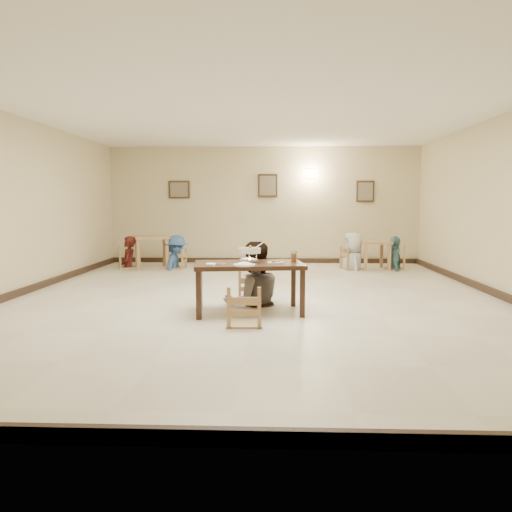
{
  "coord_description": "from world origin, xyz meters",
  "views": [
    {
      "loc": [
        0.31,
        -7.99,
        1.54
      ],
      "look_at": [
        0.02,
        -0.56,
        0.76
      ],
      "focal_mm": 35.0,
      "sensor_mm": 36.0,
      "label": 1
    }
  ],
  "objects_px": {
    "bg_chair_ll": "(128,249)",
    "main_table": "(249,268)",
    "bg_diner_a": "(128,236)",
    "bg_diner_d": "(395,236)",
    "curry_warmer": "(250,251)",
    "bg_table_right": "(374,246)",
    "chair_near": "(244,287)",
    "bg_chair_lr": "(176,250)",
    "chair_far": "(251,275)",
    "bg_chair_rr": "(395,247)",
    "drink_glass": "(294,257)",
    "bg_diner_b": "(176,235)",
    "bg_chair_rl": "(353,248)",
    "main_diner": "(253,241)",
    "bg_table_left": "(152,242)",
    "bg_diner_c": "(353,233)"
  },
  "relations": [
    {
      "from": "chair_near",
      "to": "main_diner",
      "type": "bearing_deg",
      "value": -94.33
    },
    {
      "from": "drink_glass",
      "to": "bg_chair_rr",
      "type": "bearing_deg",
      "value": 61.71
    },
    {
      "from": "drink_glass",
      "to": "bg_chair_rl",
      "type": "height_order",
      "value": "bg_chair_rl"
    },
    {
      "from": "chair_near",
      "to": "bg_chair_lr",
      "type": "height_order",
      "value": "chair_near"
    },
    {
      "from": "bg_chair_rr",
      "to": "bg_diner_c",
      "type": "xyz_separation_m",
      "value": [
        -0.99,
        -0.05,
        0.35
      ]
    },
    {
      "from": "bg_chair_rl",
      "to": "bg_diner_a",
      "type": "bearing_deg",
      "value": 73.02
    },
    {
      "from": "curry_warmer",
      "to": "bg_diner_b",
      "type": "bearing_deg",
      "value": 113.01
    },
    {
      "from": "bg_table_right",
      "to": "main_diner",
      "type": "bearing_deg",
      "value": -122.41
    },
    {
      "from": "bg_chair_rr",
      "to": "curry_warmer",
      "type": "bearing_deg",
      "value": -19.52
    },
    {
      "from": "drink_glass",
      "to": "bg_table_right",
      "type": "distance_m",
      "value": 5.11
    },
    {
      "from": "curry_warmer",
      "to": "bg_table_right",
      "type": "distance_m",
      "value": 5.46
    },
    {
      "from": "chair_far",
      "to": "chair_near",
      "type": "relative_size",
      "value": 0.9
    },
    {
      "from": "chair_near",
      "to": "bg_table_left",
      "type": "xyz_separation_m",
      "value": [
        -2.56,
        5.5,
        0.16
      ]
    },
    {
      "from": "curry_warmer",
      "to": "bg_diner_a",
      "type": "relative_size",
      "value": 0.23
    },
    {
      "from": "main_diner",
      "to": "bg_chair_ll",
      "type": "distance_m",
      "value": 5.33
    },
    {
      "from": "main_table",
      "to": "bg_chair_lr",
      "type": "height_order",
      "value": "bg_chair_lr"
    },
    {
      "from": "bg_chair_ll",
      "to": "bg_diner_b",
      "type": "bearing_deg",
      "value": -115.12
    },
    {
      "from": "chair_far",
      "to": "bg_chair_rr",
      "type": "distance_m",
      "value": 5.18
    },
    {
      "from": "chair_far",
      "to": "drink_glass",
      "type": "relative_size",
      "value": 5.41
    },
    {
      "from": "main_table",
      "to": "bg_diner_b",
      "type": "relative_size",
      "value": 1.01
    },
    {
      "from": "chair_near",
      "to": "bg_chair_ll",
      "type": "height_order",
      "value": "chair_near"
    },
    {
      "from": "bg_table_left",
      "to": "bg_chair_ll",
      "type": "relative_size",
      "value": 1.06
    },
    {
      "from": "chair_far",
      "to": "bg_diner_c",
      "type": "bearing_deg",
      "value": 52.51
    },
    {
      "from": "drink_glass",
      "to": "bg_chair_lr",
      "type": "xyz_separation_m",
      "value": [
        -2.62,
        4.62,
        -0.35
      ]
    },
    {
      "from": "main_diner",
      "to": "bg_chair_ll",
      "type": "xyz_separation_m",
      "value": [
        -3.21,
        4.23,
        -0.5
      ]
    },
    {
      "from": "curry_warmer",
      "to": "bg_chair_rl",
      "type": "height_order",
      "value": "same"
    },
    {
      "from": "bg_diner_a",
      "to": "bg_diner_d",
      "type": "xyz_separation_m",
      "value": [
        6.35,
        -0.01,
        0.02
      ]
    },
    {
      "from": "main_table",
      "to": "bg_table_left",
      "type": "height_order",
      "value": "bg_table_left"
    },
    {
      "from": "curry_warmer",
      "to": "bg_chair_rr",
      "type": "relative_size",
      "value": 0.35
    },
    {
      "from": "chair_near",
      "to": "bg_chair_lr",
      "type": "bearing_deg",
      "value": -72.29
    },
    {
      "from": "bg_table_left",
      "to": "bg_chair_rr",
      "type": "height_order",
      "value": "bg_chair_rr"
    },
    {
      "from": "curry_warmer",
      "to": "bg_diner_b",
      "type": "relative_size",
      "value": 0.22
    },
    {
      "from": "bg_chair_rr",
      "to": "bg_chair_ll",
      "type": "bearing_deg",
      "value": -76.13
    },
    {
      "from": "chair_far",
      "to": "bg_chair_rl",
      "type": "height_order",
      "value": "bg_chair_rl"
    },
    {
      "from": "bg_diner_b",
      "to": "bg_diner_c",
      "type": "height_order",
      "value": "bg_diner_c"
    },
    {
      "from": "main_diner",
      "to": "bg_diner_b",
      "type": "distance_m",
      "value": 4.58
    },
    {
      "from": "chair_far",
      "to": "curry_warmer",
      "type": "relative_size",
      "value": 2.43
    },
    {
      "from": "drink_glass",
      "to": "bg_chair_rl",
      "type": "xyz_separation_m",
      "value": [
        1.55,
        4.68,
        -0.29
      ]
    },
    {
      "from": "main_diner",
      "to": "bg_table_left",
      "type": "xyz_separation_m",
      "value": [
        -2.61,
        4.15,
        -0.33
      ]
    },
    {
      "from": "bg_diner_a",
      "to": "bg_diner_b",
      "type": "relative_size",
      "value": 0.95
    },
    {
      "from": "bg_chair_rl",
      "to": "bg_diner_c",
      "type": "relative_size",
      "value": 0.58
    },
    {
      "from": "main_diner",
      "to": "bg_diner_c",
      "type": "bearing_deg",
      "value": -134.99
    },
    {
      "from": "main_table",
      "to": "main_diner",
      "type": "bearing_deg",
      "value": 79.21
    },
    {
      "from": "curry_warmer",
      "to": "bg_diner_b",
      "type": "xyz_separation_m",
      "value": [
        -1.99,
        4.69,
        -0.08
      ]
    },
    {
      "from": "bg_chair_ll",
      "to": "main_table",
      "type": "bearing_deg",
      "value": -166.3
    },
    {
      "from": "chair_near",
      "to": "bg_table_left",
      "type": "distance_m",
      "value": 6.07
    },
    {
      "from": "main_diner",
      "to": "bg_chair_rl",
      "type": "height_order",
      "value": "main_diner"
    },
    {
      "from": "main_table",
      "to": "chair_far",
      "type": "height_order",
      "value": "chair_far"
    },
    {
      "from": "bg_table_left",
      "to": "bg_diner_b",
      "type": "distance_m",
      "value": 0.62
    },
    {
      "from": "chair_far",
      "to": "bg_chair_ll",
      "type": "distance_m",
      "value": 5.18
    }
  ]
}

